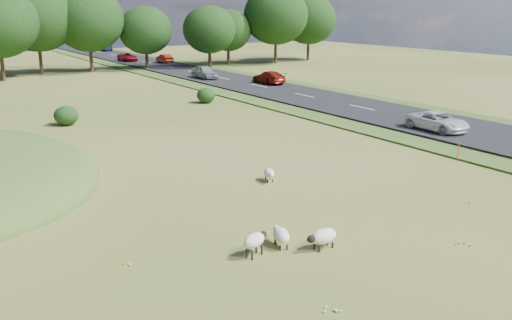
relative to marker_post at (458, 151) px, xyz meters
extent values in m
plane|color=#465B1C|center=(-13.36, 19.14, -0.60)|extent=(160.00, 160.00, 0.00)
cube|color=black|center=(6.64, 29.14, -0.47)|extent=(8.00, 150.00, 0.25)
cylinder|color=black|center=(-15.44, 52.12, 1.35)|extent=(0.44, 0.44, 3.90)
cylinder|color=black|center=(-10.12, 57.04, 1.51)|extent=(0.44, 0.44, 4.22)
ellipsoid|color=black|center=(-10.12, 57.04, 6.67)|extent=(9.85, 9.85, 8.86)
cylinder|color=black|center=(-3.91, 56.08, 1.37)|extent=(0.44, 0.44, 3.94)
ellipsoid|color=black|center=(-3.91, 56.08, 6.19)|extent=(9.20, 9.20, 8.28)
cylinder|color=black|center=(3.51, 55.15, 0.94)|extent=(0.44, 0.44, 3.09)
ellipsoid|color=black|center=(3.51, 55.15, 4.72)|extent=(7.20, 7.20, 6.48)
cylinder|color=black|center=(11.41, 51.60, 0.96)|extent=(0.44, 0.44, 3.12)
ellipsoid|color=black|center=(11.41, 51.60, 4.78)|extent=(7.29, 7.29, 6.56)
cylinder|color=black|center=(16.54, 55.39, 0.87)|extent=(0.44, 0.44, 2.93)
ellipsoid|color=black|center=(16.54, 55.39, 4.45)|extent=(6.84, 6.84, 6.16)
cylinder|color=black|center=(23.50, 53.09, 1.48)|extent=(0.44, 0.44, 4.16)
ellipsoid|color=black|center=(23.50, 53.09, 6.57)|extent=(9.71, 9.71, 8.74)
cylinder|color=black|center=(31.19, 55.03, 1.27)|extent=(0.44, 0.44, 3.74)
ellipsoid|color=black|center=(31.19, 55.03, 5.83)|extent=(8.72, 8.72, 7.84)
ellipsoid|color=black|center=(-15.91, 21.98, 0.11)|extent=(1.75, 1.75, 1.43)
ellipsoid|color=black|center=(-2.65, 25.51, 0.09)|extent=(1.68, 1.68, 1.37)
cylinder|color=#D8590C|center=(0.00, 0.00, 0.00)|extent=(0.06, 0.06, 1.20)
ellipsoid|color=beige|center=(-15.04, -4.43, -0.15)|extent=(0.81, 1.12, 0.52)
ellipsoid|color=silver|center=(-14.89, -3.91, -0.12)|extent=(0.33, 0.39, 0.26)
cylinder|color=black|center=(-15.08, -4.11, -0.51)|extent=(0.07, 0.07, 0.19)
cylinder|color=black|center=(-14.84, -4.19, -0.51)|extent=(0.07, 0.07, 0.19)
cylinder|color=black|center=(-15.25, -4.68, -0.51)|extent=(0.07, 0.07, 0.19)
cylinder|color=black|center=(-15.01, -4.75, -0.51)|extent=(0.07, 0.07, 0.19)
ellipsoid|color=beige|center=(-10.98, 2.52, -0.19)|extent=(0.79, 1.04, 0.48)
ellipsoid|color=silver|center=(-11.16, 2.05, -0.16)|extent=(0.32, 0.36, 0.24)
cylinder|color=black|center=(-10.97, 2.23, -0.51)|extent=(0.07, 0.07, 0.17)
cylinder|color=black|center=(-11.19, 2.31, -0.51)|extent=(0.07, 0.07, 0.17)
cylinder|color=black|center=(-10.78, 2.73, -0.51)|extent=(0.07, 0.07, 0.17)
cylinder|color=black|center=(-11.00, 2.81, -0.51)|extent=(0.07, 0.07, 0.17)
ellipsoid|color=beige|center=(-16.29, -4.60, 0.00)|extent=(1.09, 0.83, 0.50)
ellipsoid|color=black|center=(-15.80, -4.41, 0.03)|extent=(0.38, 0.33, 0.25)
cylinder|color=black|center=(-16.07, -4.38, -0.42)|extent=(0.07, 0.07, 0.35)
cylinder|color=black|center=(-15.98, -4.61, -0.42)|extent=(0.07, 0.07, 0.35)
cylinder|color=black|center=(-16.59, -4.59, -0.42)|extent=(0.07, 0.07, 0.35)
cylinder|color=black|center=(-16.51, -4.82, -0.42)|extent=(0.07, 0.07, 0.35)
ellipsoid|color=beige|center=(-13.84, -5.36, -0.12)|extent=(1.12, 0.64, 0.56)
ellipsoid|color=black|center=(-14.43, -5.40, -0.08)|extent=(0.37, 0.28, 0.28)
cylinder|color=black|center=(-14.15, -5.52, -0.50)|extent=(0.08, 0.08, 0.20)
cylinder|color=black|center=(-14.17, -5.25, -0.50)|extent=(0.08, 0.08, 0.20)
cylinder|color=black|center=(-13.52, -5.48, -0.50)|extent=(0.08, 0.08, 0.20)
cylinder|color=black|center=(-13.54, -5.21, -0.50)|extent=(0.08, 0.08, 0.20)
imported|color=white|center=(4.74, 5.56, 0.27)|extent=(2.06, 4.46, 1.24)
imported|color=maroon|center=(4.74, 66.31, 0.27)|extent=(2.06, 4.46, 1.24)
imported|color=maroon|center=(8.54, 32.21, 0.32)|extent=(1.89, 4.65, 1.35)
imported|color=navy|center=(8.54, 89.60, 0.35)|extent=(1.97, 4.85, 1.41)
imported|color=maroon|center=(8.54, 60.81, 0.27)|extent=(1.32, 3.79, 1.25)
imported|color=#9A9CA1|center=(4.74, 40.17, 0.39)|extent=(1.76, 4.37, 1.49)
camera|label=1|loc=(-25.92, -20.07, 7.77)|focal=40.00mm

